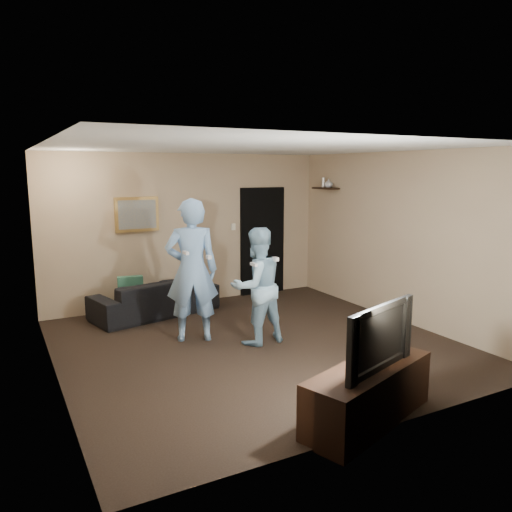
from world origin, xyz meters
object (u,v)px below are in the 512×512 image
wii_player_left (192,270)px  sofa (155,297)px  wii_player_right (257,286)px  tv_console (368,395)px  television (371,335)px

wii_player_left → sofa: bearing=94.3°
wii_player_right → wii_player_left: bearing=143.4°
sofa → wii_player_left: (0.11, -1.42, 0.68)m
tv_console → television: 0.58m
tv_console → wii_player_left: size_ratio=0.78×
sofa → wii_player_right: wii_player_right is taller
television → wii_player_left: wii_player_left is taller
sofa → wii_player_right: size_ratio=1.28×
sofa → wii_player_left: 1.58m
sofa → tv_console: size_ratio=1.32×
wii_player_left → wii_player_right: 0.91m
television → wii_player_right: size_ratio=0.67×
sofa → tv_console: sofa is taller
wii_player_left → wii_player_right: size_ratio=1.24×
television → wii_player_right: wii_player_right is taller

